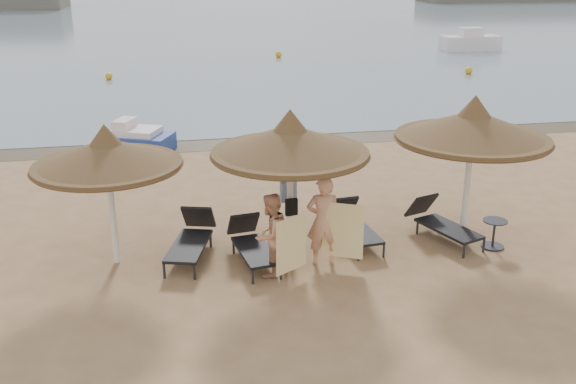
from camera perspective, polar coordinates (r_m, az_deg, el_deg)
name	(u,v)px	position (r m, az deg, el deg)	size (l,w,h in m)	color
ground	(307,261)	(13.56, 1.71, -6.12)	(160.00, 160.00, 0.00)	#A47D55
sea	(183,5)	(92.12, -9.35, 16.06)	(200.00, 140.00, 0.03)	slate
wet_sand_strip	(249,142)	(22.27, -3.45, 4.43)	(200.00, 1.60, 0.01)	#4C3E28
palapa_left	(107,154)	(13.13, -15.82, 3.27)	(2.99, 2.99, 2.97)	white
palapa_center	(290,141)	(12.81, 0.18, 4.54)	(3.24, 3.24, 3.21)	white
palapa_right	(473,126)	(14.22, 16.12, 5.63)	(3.33, 3.33, 3.30)	white
lounger_far_left	(192,237)	(13.80, -8.55, -4.01)	(1.21, 2.14, 0.91)	#28292E
lounger_near_left	(252,243)	(13.47, -3.25, -4.53)	(0.93, 2.00, 0.86)	#28292E
lounger_near_right	(353,224)	(14.45, 5.79, -2.85)	(0.84, 1.97, 0.86)	#28292E
lounger_far_right	(440,222)	(14.88, 13.39, -2.58)	(1.27, 2.05, 0.87)	#28292E
side_table	(494,235)	(14.75, 17.82, -3.62)	(0.53, 0.53, 0.64)	#28292E
person_left	(271,229)	(12.60, -1.56, -3.28)	(0.91, 0.59, 1.99)	tan
person_right	(324,214)	(13.02, 3.18, -1.96)	(1.02, 0.66, 2.22)	tan
towel_left	(291,244)	(12.43, 0.31, -4.67)	(0.69, 0.46, 1.14)	yellow
towel_right	(343,231)	(13.00, 4.91, -3.46)	(0.76, 0.39, 1.18)	yellow
bag_patterned	(288,192)	(13.33, 0.03, 0.03)	(0.36, 0.18, 0.43)	silver
bag_dark	(291,207)	(13.09, 0.31, -1.34)	(0.26, 0.11, 0.36)	black
pedal_boat	(136,139)	(21.76, -13.33, 4.59)	(2.57, 2.09, 1.04)	navy
buoy_left	(109,76)	(35.31, -15.64, 9.87)	(0.38, 0.38, 0.38)	orange
buoy_mid	(278,54)	(41.99, -0.85, 12.12)	(0.41, 0.41, 0.41)	orange
buoy_right	(469,71)	(37.08, 15.77, 10.34)	(0.41, 0.41, 0.41)	orange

